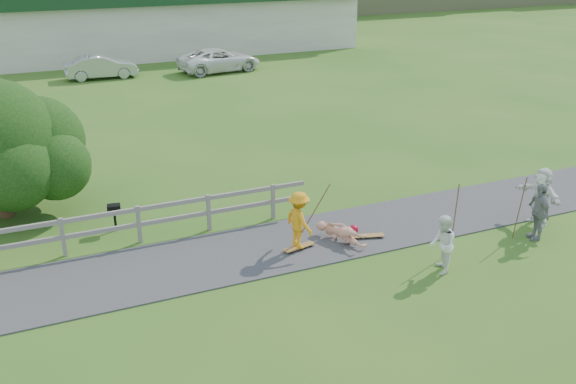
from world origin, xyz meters
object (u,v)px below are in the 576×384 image
Objects in this scene: skater_rider at (299,224)px; bbq at (115,218)px; skater_fallen at (341,233)px; car_silver at (101,67)px; car_white at (219,60)px; spectator_b at (538,211)px; spectator_a at (443,245)px; spectator_d at (541,196)px.

bbq is at bearing 41.40° from skater_rider.
skater_fallen is 0.39× the size of car_silver.
spectator_b is at bearing 173.37° from car_white.
spectator_a is 28.05m from car_silver.
skater_rider is 0.98× the size of skater_fallen.
spectator_d reaches higher than skater_rider.
spectator_d is at bearing 132.36° from spectator_a.
bbq is (-3.04, -21.92, -0.29)m from car_silver.
skater_rider is at bearing 155.30° from skater_fallen.
spectator_d is 0.34× the size of car_white.
skater_rider is 0.91× the size of spectator_d.
skater_rider is 7.29m from spectator_d.
spectator_a is 3.66m from spectator_b.
skater_fallen is 2.95m from spectator_a.
skater_rider reaches higher than car_silver.
skater_rider is 25.24m from car_silver.
car_white is at bearing -24.63° from skater_rider.
skater_rider is 1.36m from skater_fallen.
car_white reaches higher than bbq.
spectator_d reaches higher than car_white.
skater_fallen is at bearing -122.54° from spectator_a.
spectator_a reaches higher than car_white.
car_silver is at bearing 91.29° from bbq.
bbq is at bearing -103.14° from spectator_a.
bbq is at bearing 126.46° from skater_fallen.
spectator_d reaches higher than spectator_a.
car_white is 23.36m from bbq.
spectator_d is at bearing -34.39° from skater_fallen.
bbq is (-10.11, -21.05, -0.32)m from car_white.
car_white is (4.53, 24.39, 0.43)m from skater_fallen.
spectator_a is at bearing -170.09° from car_silver.
spectator_a is (1.51, -2.50, 0.47)m from skater_fallen.
car_silver is (-2.54, 25.26, 0.39)m from skater_fallen.
spectator_b is 2.06× the size of bbq.
skater_fallen is at bearing -105.36° from spectator_d.
spectator_b is at bearing -118.78° from skater_rider.
car_white is (5.80, 24.34, -0.07)m from skater_rider.
skater_rider is 25.03m from car_white.
car_white is at bearing 179.49° from spectator_d.
skater_fallen is at bearing -21.74° from bbq.
bbq is at bearing 146.44° from car_white.
skater_rider is 1.04× the size of spectator_a.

